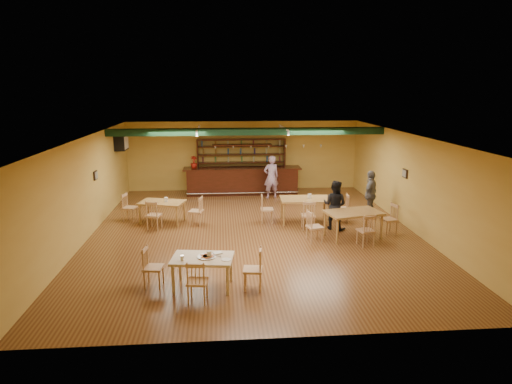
{
  "coord_description": "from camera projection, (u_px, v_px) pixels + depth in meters",
  "views": [
    {
      "loc": [
        -0.99,
        -13.07,
        4.43
      ],
      "look_at": [
        0.12,
        0.6,
        1.15
      ],
      "focal_mm": 30.86,
      "sensor_mm": 36.0,
      "label": 1
    }
  ],
  "objects": [
    {
      "name": "track_rail_right",
      "position": [
        284.0,
        128.0,
        16.5
      ],
      "size": [
        0.05,
        2.5,
        0.05
      ],
      "primitive_type": "cube",
      "color": "silver",
      "rests_on": "ceiling"
    },
    {
      "name": "patron_bar",
      "position": [
        271.0,
        177.0,
        17.85
      ],
      "size": [
        0.72,
        0.56,
        1.75
      ],
      "primitive_type": "imported",
      "rotation": [
        0.0,
        0.0,
        3.38
      ],
      "color": "#80489C",
      "rests_on": "ground"
    },
    {
      "name": "napkin_stack",
      "position": [
        218.0,
        253.0,
        10.03
      ],
      "size": [
        0.24,
        0.22,
        0.03
      ],
      "primitive_type": "cube",
      "rotation": [
        0.0,
        0.0,
        0.43
      ],
      "color": "white",
      "rests_on": "near_table"
    },
    {
      "name": "ceiling_beam",
      "position": [
        248.0,
        132.0,
        15.83
      ],
      "size": [
        10.0,
        0.3,
        0.25
      ],
      "primitive_type": "cube",
      "color": "black",
      "rests_on": "ceiling"
    },
    {
      "name": "bar_counter",
      "position": [
        242.0,
        181.0,
        18.63
      ],
      "size": [
        4.93,
        0.85,
        1.13
      ],
      "primitive_type": "cube",
      "color": "black",
      "rests_on": "ground"
    },
    {
      "name": "near_table",
      "position": [
        203.0,
        272.0,
        9.9
      ],
      "size": [
        1.45,
        1.04,
        0.73
      ],
      "primitive_type": "cube",
      "rotation": [
        0.0,
        0.0,
        -0.13
      ],
      "color": "tan",
      "rests_on": "ground"
    },
    {
      "name": "floor",
      "position": [
        254.0,
        232.0,
        13.78
      ],
      "size": [
        12.0,
        12.0,
        0.0
      ],
      "primitive_type": "plane",
      "color": "brown",
      "rests_on": "ground"
    },
    {
      "name": "dining_table_a",
      "position": [
        163.0,
        212.0,
        14.69
      ],
      "size": [
        1.62,
        1.21,
        0.72
      ],
      "primitive_type": "cube",
      "rotation": [
        0.0,
        0.0,
        -0.27
      ],
      "color": "olive",
      "rests_on": "ground"
    },
    {
      "name": "side_plate",
      "position": [
        226.0,
        260.0,
        9.67
      ],
      "size": [
        0.25,
        0.25,
        0.01
      ],
      "primitive_type": "cylinder",
      "rotation": [
        0.0,
        0.0,
        -0.13
      ],
      "color": "white",
      "rests_on": "near_table"
    },
    {
      "name": "patron_right_b",
      "position": [
        370.0,
        194.0,
        15.15
      ],
      "size": [
        0.91,
        1.02,
        1.66
      ],
      "primitive_type": "imported",
      "rotation": [
        0.0,
        0.0,
        4.06
      ],
      "color": "slate",
      "rests_on": "ground"
    },
    {
      "name": "track_rail_left",
      "position": [
        198.0,
        128.0,
        16.25
      ],
      "size": [
        0.05,
        2.5,
        0.05
      ],
      "primitive_type": "cube",
      "color": "silver",
      "rests_on": "ceiling"
    },
    {
      "name": "back_bar_hutch",
      "position": [
        241.0,
        165.0,
        19.11
      ],
      "size": [
        3.81,
        0.4,
        2.28
      ],
      "primitive_type": "cube",
      "color": "black",
      "rests_on": "ground"
    },
    {
      "name": "dining_table_d",
      "position": [
        353.0,
        225.0,
        13.21
      ],
      "size": [
        1.79,
        1.3,
        0.81
      ],
      "primitive_type": "cube",
      "rotation": [
        0.0,
        0.0,
        0.22
      ],
      "color": "olive",
      "rests_on": "ground"
    },
    {
      "name": "pizza_server",
      "position": [
        213.0,
        255.0,
        9.88
      ],
      "size": [
        0.33,
        0.2,
        0.0
      ],
      "primitive_type": "cube",
      "rotation": [
        0.0,
        0.0,
        -0.38
      ],
      "color": "silver",
      "rests_on": "pizza_tray"
    },
    {
      "name": "parmesan_shaker",
      "position": [
        182.0,
        258.0,
        9.63
      ],
      "size": [
        0.08,
        0.08,
        0.11
      ],
      "primitive_type": "cylinder",
      "rotation": [
        0.0,
        0.0,
        -0.13
      ],
      "color": "#EAE5C6",
      "rests_on": "near_table"
    },
    {
      "name": "ac_unit",
      "position": [
        121.0,
        143.0,
        16.93
      ],
      "size": [
        0.34,
        0.7,
        0.48
      ],
      "primitive_type": "cube",
      "color": "silver",
      "rests_on": "wall_left"
    },
    {
      "name": "patron_right_a",
      "position": [
        335.0,
        205.0,
        13.94
      ],
      "size": [
        0.97,
        0.93,
        1.58
      ],
      "primitive_type": "imported",
      "rotation": [
        0.0,
        0.0,
        2.53
      ],
      "color": "black",
      "rests_on": "ground"
    },
    {
      "name": "dining_table_b",
      "position": [
        305.0,
        210.0,
        14.74
      ],
      "size": [
        1.68,
        1.06,
        0.82
      ],
      "primitive_type": "cube",
      "rotation": [
        0.0,
        0.0,
        -0.04
      ],
      "color": "olive",
      "rests_on": "ground"
    },
    {
      "name": "pizza_tray",
      "position": [
        207.0,
        257.0,
        9.82
      ],
      "size": [
        0.44,
        0.44,
        0.01
      ],
      "primitive_type": "cylinder",
      "rotation": [
        0.0,
        0.0,
        -0.1
      ],
      "color": "silver",
      "rests_on": "near_table"
    },
    {
      "name": "picture_right",
      "position": [
        405.0,
        173.0,
        14.26
      ],
      "size": [
        0.04,
        0.34,
        0.28
      ],
      "primitive_type": "cube",
      "color": "black",
      "rests_on": "wall_right"
    },
    {
      "name": "poinsettia",
      "position": [
        194.0,
        162.0,
        18.29
      ],
      "size": [
        0.37,
        0.37,
        0.51
      ],
      "primitive_type": "imported",
      "rotation": [
        0.0,
        0.0,
        0.35
      ],
      "color": "maroon",
      "rests_on": "bar_counter"
    },
    {
      "name": "picture_left",
      "position": [
        95.0,
        175.0,
        13.96
      ],
      "size": [
        0.04,
        0.34,
        0.28
      ],
      "primitive_type": "cube",
      "color": "black",
      "rests_on": "wall_left"
    }
  ]
}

